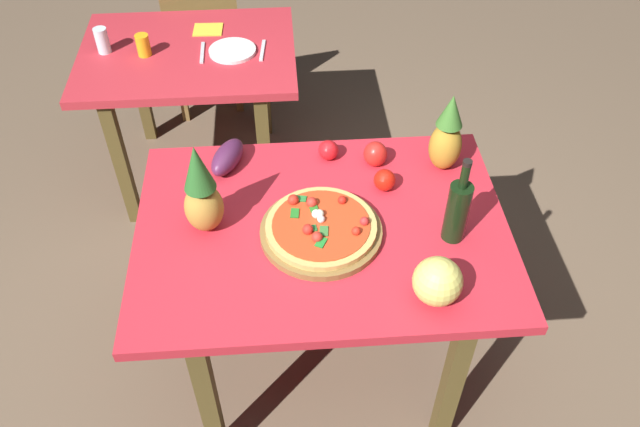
{
  "coord_description": "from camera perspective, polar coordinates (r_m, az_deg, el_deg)",
  "views": [
    {
      "loc": [
        -0.12,
        -1.51,
        2.33
      ],
      "look_at": [
        -0.01,
        0.01,
        0.8
      ],
      "focal_mm": 35.88,
      "sensor_mm": 36.0,
      "label": 1
    }
  ],
  "objects": [
    {
      "name": "pizza",
      "position": [
        2.13,
        0.08,
        -1.09
      ],
      "size": [
        0.37,
        0.37,
        0.05
      ],
      "color": "tan",
      "rests_on": "pizza_board"
    },
    {
      "name": "knife_utensil",
      "position": [
        3.09,
        -5.15,
        14.3
      ],
      "size": [
        0.03,
        0.18,
        0.01
      ],
      "primitive_type": "cube",
      "rotation": [
        0.0,
        0.0,
        -0.09
      ],
      "color": "silver",
      "rests_on": "background_table"
    },
    {
      "name": "eggplant",
      "position": [
        2.41,
        -8.26,
        5.0
      ],
      "size": [
        0.16,
        0.22,
        0.09
      ],
      "primitive_type": "ellipsoid",
      "rotation": [
        0.0,
        0.0,
        1.15
      ],
      "color": "#512247",
      "rests_on": "display_table"
    },
    {
      "name": "pineapple_right",
      "position": [
        2.11,
        -10.52,
        1.79
      ],
      "size": [
        0.13,
        0.13,
        0.35
      ],
      "color": "#B28735",
      "rests_on": "display_table"
    },
    {
      "name": "background_table",
      "position": [
        3.21,
        -11.51,
        12.35
      ],
      "size": [
        1.01,
        0.78,
        0.75
      ],
      "color": "brown",
      "rests_on": "ground_plane"
    },
    {
      "name": "pizza_board",
      "position": [
        2.15,
        0.1,
        -1.65
      ],
      "size": [
        0.41,
        0.41,
        0.02
      ],
      "primitive_type": "cylinder",
      "color": "brown",
      "rests_on": "display_table"
    },
    {
      "name": "ground_plane",
      "position": [
        2.78,
        0.15,
        -11.96
      ],
      "size": [
        10.0,
        10.0,
        0.0
      ],
      "primitive_type": "plane",
      "color": "brown"
    },
    {
      "name": "tomato_by_bottle",
      "position": [
        2.31,
        5.78,
        2.98
      ],
      "size": [
        0.08,
        0.08,
        0.08
      ],
      "primitive_type": "sphere",
      "color": "red",
      "rests_on": "display_table"
    },
    {
      "name": "wine_bottle",
      "position": [
        2.11,
        12.15,
        0.3
      ],
      "size": [
        0.08,
        0.08,
        0.33
      ],
      "color": "black",
      "rests_on": "display_table"
    },
    {
      "name": "dinner_plate",
      "position": [
        3.1,
        -7.82,
        14.19
      ],
      "size": [
        0.22,
        0.22,
        0.02
      ],
      "primitive_type": "cylinder",
      "color": "white",
      "rests_on": "background_table"
    },
    {
      "name": "display_table",
      "position": [
        2.25,
        0.19,
        -2.67
      ],
      "size": [
        1.28,
        0.93,
        0.75
      ],
      "color": "brown",
      "rests_on": "ground_plane"
    },
    {
      "name": "napkin_folded",
      "position": [
        3.3,
        -9.96,
        15.85
      ],
      "size": [
        0.14,
        0.13,
        0.01
      ],
      "primitive_type": "cube",
      "rotation": [
        0.0,
        0.0,
        -0.04
      ],
      "color": "yellow",
      "rests_on": "background_table"
    },
    {
      "name": "pineapple_left",
      "position": [
        2.37,
        11.25,
        6.77
      ],
      "size": [
        0.12,
        0.12,
        0.32
      ],
      "color": "#B08528",
      "rests_on": "display_table"
    },
    {
      "name": "fork_utensil",
      "position": [
        3.11,
        -10.46,
        13.93
      ],
      "size": [
        0.02,
        0.18,
        0.01
      ],
      "primitive_type": "cube",
      "rotation": [
        0.0,
        0.0,
        0.01
      ],
      "color": "silver",
      "rests_on": "background_table"
    },
    {
      "name": "bell_pepper",
      "position": [
        2.41,
        4.96,
        5.31
      ],
      "size": [
        0.09,
        0.09,
        0.1
      ],
      "primitive_type": "ellipsoid",
      "color": "red",
      "rests_on": "display_table"
    },
    {
      "name": "tomato_near_board",
      "position": [
        2.43,
        0.76,
        5.68
      ],
      "size": [
        0.08,
        0.08,
        0.08
      ],
      "primitive_type": "sphere",
      "color": "red",
      "rests_on": "display_table"
    },
    {
      "name": "melon",
      "position": [
        1.96,
        10.44,
        -5.97
      ],
      "size": [
        0.15,
        0.15,
        0.15
      ],
      "primitive_type": "sphere",
      "color": "#DFD465",
      "rests_on": "display_table"
    },
    {
      "name": "drinking_glass_water",
      "position": [
        3.21,
        -18.85,
        14.4
      ],
      "size": [
        0.06,
        0.06,
        0.12
      ],
      "primitive_type": "cylinder",
      "color": "silver",
      "rests_on": "background_table"
    },
    {
      "name": "dining_chair",
      "position": [
        3.82,
        -10.55,
        15.34
      ],
      "size": [
        0.48,
        0.48,
        0.85
      ],
      "rotation": [
        0.0,
        0.0,
        3.36
      ],
      "color": "brown",
      "rests_on": "ground_plane"
    },
    {
      "name": "drinking_glass_juice",
      "position": [
        3.14,
        -15.49,
        14.27
      ],
      "size": [
        0.06,
        0.06,
        0.1
      ],
      "primitive_type": "cylinder",
      "color": "#F2A519",
      "rests_on": "background_table"
    }
  ]
}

